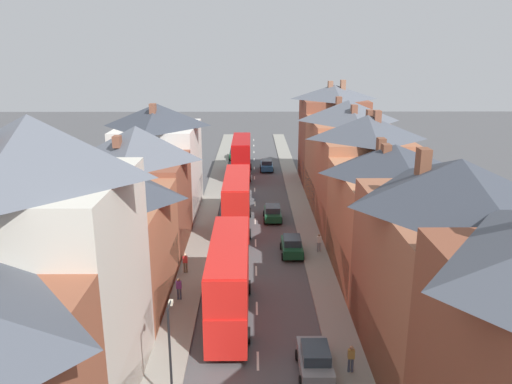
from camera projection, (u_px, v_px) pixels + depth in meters
pavement_left at (208, 215)px, 53.36m from camera, size 2.20×104.00×0.14m
pavement_right at (303, 214)px, 53.43m from camera, size 2.20×104.00×0.14m
centre_line_dashes at (255, 221)px, 51.49m from camera, size 0.14×97.80×0.01m
terrace_row_left at (93, 240)px, 30.96m from camera, size 8.00×57.18×14.45m
terrace_row_right at (395, 207)px, 36.54m from camera, size 8.00×68.94×13.38m
double_decker_bus_lead at (237, 201)px, 48.80m from camera, size 2.74×10.80×5.30m
double_decker_bus_mid_street at (241, 156)px, 69.18m from camera, size 2.74×10.80×5.30m
double_decker_bus_far_approaching at (229, 278)px, 32.29m from camera, size 2.74×10.80×5.30m
car_near_silver at (315, 360)px, 27.12m from camera, size 1.90×3.82×1.69m
car_parked_right_a at (243, 156)px, 79.10m from camera, size 1.90×4.13×1.58m
car_mid_black at (292, 246)px, 42.87m from camera, size 1.90×3.81×1.68m
car_parked_left_b at (267, 165)px, 72.82m from camera, size 1.90×4.33×1.62m
car_mid_white at (235, 154)px, 80.68m from camera, size 1.90×4.52×1.65m
car_far_grey at (273, 213)px, 51.61m from camera, size 1.90×3.93×1.60m
car_parked_right_b at (240, 192)px, 58.93m from camera, size 1.90×4.19×1.62m
pedestrian_near_right at (351, 357)px, 27.01m from camera, size 0.36×0.22×1.61m
pedestrian_mid_left at (179, 288)px, 34.90m from camera, size 0.36×0.22×1.61m
pedestrian_mid_right at (185, 262)px, 39.11m from camera, size 0.36×0.22×1.61m
pedestrian_far_left at (319, 242)px, 43.23m from camera, size 0.36×0.22×1.61m
street_lamp at (170, 349)px, 23.93m from camera, size 0.20×1.12×5.50m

